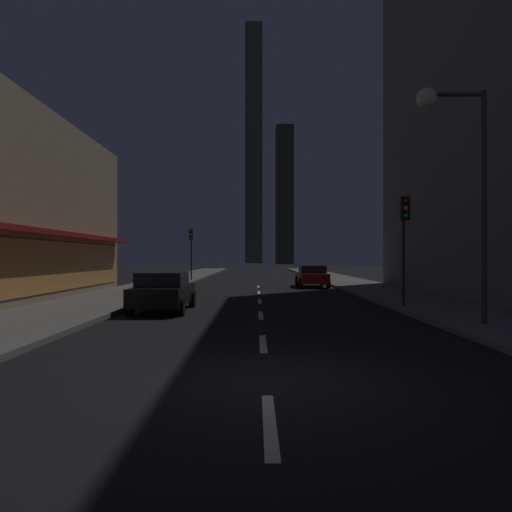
% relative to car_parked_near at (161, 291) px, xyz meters
% --- Properties ---
extents(ground_plane, '(78.00, 136.00, 0.10)m').
position_rel_car_parked_near_xyz_m(ground_plane, '(3.60, 22.32, -0.79)').
color(ground_plane, black).
extents(sidewalk_right, '(4.00, 76.00, 0.15)m').
position_rel_car_parked_near_xyz_m(sidewalk_right, '(10.60, 22.32, -0.67)').
color(sidewalk_right, '#605E59').
rests_on(sidewalk_right, ground).
extents(sidewalk_left, '(4.00, 76.00, 0.15)m').
position_rel_car_parked_near_xyz_m(sidewalk_left, '(-3.40, 22.32, -0.67)').
color(sidewalk_left, '#605E59').
rests_on(sidewalk_left, ground).
extents(lane_marking_center, '(0.16, 28.20, 0.01)m').
position_rel_car_parked_near_xyz_m(lane_marking_center, '(3.60, 1.32, -0.73)').
color(lane_marking_center, silver).
rests_on(lane_marking_center, ground).
extents(skyscraper_distant_tall, '(5.65, 6.93, 79.43)m').
position_rel_car_parked_near_xyz_m(skyscraper_distant_tall, '(2.72, 138.92, 38.97)').
color(skyscraper_distant_tall, '#534F3E').
rests_on(skyscraper_distant_tall, ground).
extents(skyscraper_distant_mid, '(5.02, 8.22, 39.99)m').
position_rel_car_parked_near_xyz_m(skyscraper_distant_mid, '(11.76, 119.48, 19.26)').
color(skyscraper_distant_mid, '#3B382C').
rests_on(skyscraper_distant_mid, ground).
extents(car_parked_near, '(1.98, 4.24, 1.45)m').
position_rel_car_parked_near_xyz_m(car_parked_near, '(0.00, 0.00, 0.00)').
color(car_parked_near, black).
rests_on(car_parked_near, ground).
extents(car_parked_far, '(1.98, 4.24, 1.45)m').
position_rel_car_parked_near_xyz_m(car_parked_far, '(7.20, 14.05, 0.00)').
color(car_parked_far, '#B21919').
rests_on(car_parked_far, ground).
extents(fire_hydrant_far_left, '(0.42, 0.30, 0.65)m').
position_rel_car_parked_near_xyz_m(fire_hydrant_far_left, '(-2.30, 12.78, -0.29)').
color(fire_hydrant_far_left, '#B2B2B2').
rests_on(fire_hydrant_far_left, sidewalk_left).
extents(traffic_light_near_right, '(0.32, 0.48, 4.20)m').
position_rel_car_parked_near_xyz_m(traffic_light_near_right, '(9.10, 0.50, 2.45)').
color(traffic_light_near_right, '#2D2D2D').
rests_on(traffic_light_near_right, sidewalk_right).
extents(traffic_light_far_left, '(0.32, 0.48, 4.20)m').
position_rel_car_parked_near_xyz_m(traffic_light_far_left, '(-1.90, 21.04, 2.45)').
color(traffic_light_far_left, '#2D2D2D').
rests_on(traffic_light_far_left, sidewalk_left).
extents(street_lamp_right, '(1.96, 0.56, 6.58)m').
position_rel_car_parked_near_xyz_m(street_lamp_right, '(8.98, -4.28, 4.33)').
color(street_lamp_right, '#38383D').
rests_on(street_lamp_right, sidewalk_right).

